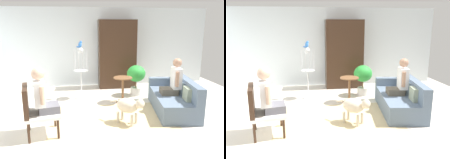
{
  "view_description": "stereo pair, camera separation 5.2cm",
  "coord_description": "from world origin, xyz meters",
  "views": [
    {
      "loc": [
        -0.83,
        -4.49,
        1.95
      ],
      "look_at": [
        -0.19,
        -0.18,
        0.91
      ],
      "focal_mm": 36.31,
      "sensor_mm": 36.0,
      "label": 1
    },
    {
      "loc": [
        -0.78,
        -4.5,
        1.95
      ],
      "look_at": [
        -0.19,
        -0.18,
        0.91
      ],
      "focal_mm": 36.31,
      "sensor_mm": 36.0,
      "label": 2
    }
  ],
  "objects": [
    {
      "name": "back_wall",
      "position": [
        0.0,
        3.02,
        1.26
      ],
      "size": [
        7.0,
        0.12,
        2.53
      ],
      "primitive_type": "cube",
      "color": "silver",
      "rests_on": "ground"
    },
    {
      "name": "person_on_couch",
      "position": [
        1.32,
        0.3,
        0.74
      ],
      "size": [
        0.48,
        0.5,
        0.84
      ],
      "color": "#564F43"
    },
    {
      "name": "bird_cage_stand",
      "position": [
        -0.79,
        1.55,
        0.67
      ],
      "size": [
        0.38,
        0.38,
        1.39
      ],
      "color": "silver",
      "rests_on": "ground"
    },
    {
      "name": "round_end_table",
      "position": [
        0.27,
        1.04,
        0.39
      ],
      "size": [
        0.48,
        0.48,
        0.67
      ],
      "color": "brown",
      "rests_on": "ground"
    },
    {
      "name": "parrot",
      "position": [
        -0.79,
        1.55,
        1.47
      ],
      "size": [
        0.17,
        0.1,
        0.17
      ],
      "color": "blue",
      "rests_on": "bird_cage_stand"
    },
    {
      "name": "armchair",
      "position": [
        -1.65,
        -0.54,
        0.53
      ],
      "size": [
        0.7,
        0.74,
        0.93
      ],
      "color": "#382316",
      "rests_on": "ground"
    },
    {
      "name": "armoire_cabinet",
      "position": [
        0.38,
        2.61,
        1.07
      ],
      "size": [
        1.17,
        0.56,
        2.13
      ],
      "primitive_type": "cube",
      "color": "#382316",
      "rests_on": "ground"
    },
    {
      "name": "person_on_armchair",
      "position": [
        -1.5,
        -0.51,
        0.76
      ],
      "size": [
        0.49,
        0.53,
        0.83
      ],
      "color": "#5E5C64"
    },
    {
      "name": "dog",
      "position": [
        0.13,
        -0.28,
        0.38
      ],
      "size": [
        0.62,
        0.56,
        0.59
      ],
      "color": "beige",
      "rests_on": "ground"
    },
    {
      "name": "area_rug",
      "position": [
        -0.17,
        -0.24,
        0.0
      ],
      "size": [
        2.56,
        2.27,
        0.01
      ],
      "primitive_type": "cube",
      "color": "#C6B284",
      "rests_on": "ground"
    },
    {
      "name": "ground_plane",
      "position": [
        0.0,
        0.0,
        0.0
      ],
      "size": [
        7.67,
        7.67,
        0.0
      ],
      "primitive_type": "plane",
      "color": "beige"
    },
    {
      "name": "couch",
      "position": [
        1.36,
        0.33,
        0.28
      ],
      "size": [
        1.07,
        1.92,
        0.76
      ],
      "color": "slate",
      "rests_on": "ground"
    },
    {
      "name": "potted_plant",
      "position": [
        0.76,
        1.61,
        0.56
      ],
      "size": [
        0.52,
        0.52,
        0.87
      ],
      "color": "beige",
      "rests_on": "ground"
    }
  ]
}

